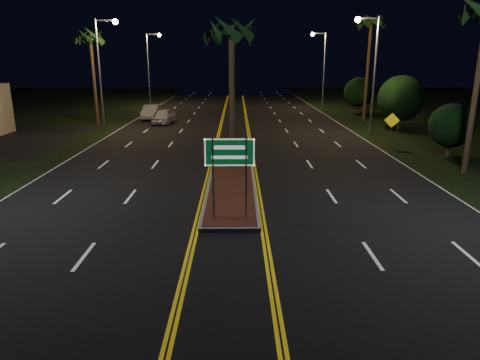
{
  "coord_description": "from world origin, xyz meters",
  "views": [
    {
      "loc": [
        0.27,
        -12.16,
        5.93
      ],
      "look_at": [
        0.37,
        1.98,
        1.9
      ],
      "focal_mm": 32.0,
      "sensor_mm": 36.0,
      "label": 1
    }
  ],
  "objects_px": {
    "highway_sign": "(230,160)",
    "shrub_far": "(359,92)",
    "streetlight_left_far": "(151,61)",
    "palm_right_far": "(371,23)",
    "streetlight_right_far": "(321,61)",
    "car_near": "(164,115)",
    "car_far": "(151,111)",
    "palm_median": "(231,31)",
    "shrub_near": "(451,126)",
    "streetlight_left_mid": "(103,62)",
    "shrub_mid": "(401,98)",
    "median_island": "(231,188)",
    "warning_sign": "(391,125)",
    "palm_left_far": "(90,37)",
    "streetlight_right_mid": "(371,62)"
  },
  "relations": [
    {
      "from": "palm_left_far",
      "to": "warning_sign",
      "type": "xyz_separation_m",
      "value": [
        23.6,
        -11.23,
        -6.2
      ]
    },
    {
      "from": "streetlight_right_mid",
      "to": "shrub_near",
      "type": "xyz_separation_m",
      "value": [
        2.89,
        -8.0,
        -3.71
      ]
    },
    {
      "from": "streetlight_left_mid",
      "to": "car_near",
      "type": "height_order",
      "value": "streetlight_left_mid"
    },
    {
      "from": "palm_right_far",
      "to": "car_near",
      "type": "bearing_deg",
      "value": -175.63
    },
    {
      "from": "highway_sign",
      "to": "car_far",
      "type": "relative_size",
      "value": 0.66
    },
    {
      "from": "median_island",
      "to": "palm_median",
      "type": "xyz_separation_m",
      "value": [
        0.0,
        3.5,
        7.19
      ]
    },
    {
      "from": "palm_right_far",
      "to": "car_far",
      "type": "height_order",
      "value": "palm_right_far"
    },
    {
      "from": "streetlight_left_far",
      "to": "palm_right_far",
      "type": "xyz_separation_m",
      "value": [
        23.41,
        -14.0,
        3.49
      ]
    },
    {
      "from": "highway_sign",
      "to": "shrub_far",
      "type": "distance_m",
      "value": 35.96
    },
    {
      "from": "streetlight_left_mid",
      "to": "streetlight_right_far",
      "type": "xyz_separation_m",
      "value": [
        21.23,
        18.0,
        0.0
      ]
    },
    {
      "from": "streetlight_right_mid",
      "to": "shrub_far",
      "type": "distance_m",
      "value": 14.74
    },
    {
      "from": "palm_median",
      "to": "palm_left_far",
      "type": "relative_size",
      "value": 0.94
    },
    {
      "from": "shrub_mid",
      "to": "palm_right_far",
      "type": "bearing_deg",
      "value": 101.31
    },
    {
      "from": "streetlight_right_far",
      "to": "car_near",
      "type": "relative_size",
      "value": 1.92
    },
    {
      "from": "shrub_near",
      "to": "shrub_mid",
      "type": "relative_size",
      "value": 0.71
    },
    {
      "from": "streetlight_right_mid",
      "to": "shrub_far",
      "type": "height_order",
      "value": "streetlight_right_mid"
    },
    {
      "from": "median_island",
      "to": "palm_right_far",
      "type": "bearing_deg",
      "value": 60.9
    },
    {
      "from": "palm_median",
      "to": "warning_sign",
      "type": "relative_size",
      "value": 3.47
    },
    {
      "from": "palm_right_far",
      "to": "car_near",
      "type": "distance_m",
      "value": 21.25
    },
    {
      "from": "streetlight_right_far",
      "to": "streetlight_right_mid",
      "type": "bearing_deg",
      "value": -90.0
    },
    {
      "from": "palm_left_far",
      "to": "streetlight_left_far",
      "type": "bearing_deg",
      "value": 82.22
    },
    {
      "from": "streetlight_right_far",
      "to": "palm_right_far",
      "type": "xyz_separation_m",
      "value": [
        2.19,
        -12.0,
        3.49
      ]
    },
    {
      "from": "palm_right_far",
      "to": "car_near",
      "type": "height_order",
      "value": "palm_right_far"
    },
    {
      "from": "streetlight_right_mid",
      "to": "streetlight_right_far",
      "type": "xyz_separation_m",
      "value": [
        0.0,
        20.0,
        0.0
      ]
    },
    {
      "from": "shrub_mid",
      "to": "car_near",
      "type": "relative_size",
      "value": 0.99
    },
    {
      "from": "streetlight_right_mid",
      "to": "car_near",
      "type": "height_order",
      "value": "streetlight_right_mid"
    },
    {
      "from": "streetlight_right_mid",
      "to": "highway_sign",
      "type": "bearing_deg",
      "value": -118.93
    },
    {
      "from": "streetlight_right_mid",
      "to": "streetlight_right_far",
      "type": "relative_size",
      "value": 1.0
    },
    {
      "from": "palm_left_far",
      "to": "highway_sign",
      "type": "bearing_deg",
      "value": -63.08
    },
    {
      "from": "streetlight_left_far",
      "to": "shrub_near",
      "type": "distance_m",
      "value": 38.67
    },
    {
      "from": "highway_sign",
      "to": "shrub_near",
      "type": "height_order",
      "value": "highway_sign"
    },
    {
      "from": "shrub_near",
      "to": "car_near",
      "type": "bearing_deg",
      "value": 144.27
    },
    {
      "from": "streetlight_right_far",
      "to": "palm_median",
      "type": "relative_size",
      "value": 1.08
    },
    {
      "from": "streetlight_left_far",
      "to": "car_near",
      "type": "xyz_separation_m",
      "value": [
        3.94,
        -15.49,
        -4.87
      ]
    },
    {
      "from": "shrub_mid",
      "to": "shrub_far",
      "type": "xyz_separation_m",
      "value": [
        -0.2,
        12.0,
        -0.39
      ]
    },
    {
      "from": "shrub_near",
      "to": "shrub_mid",
      "type": "distance_m",
      "value": 10.04
    },
    {
      "from": "highway_sign",
      "to": "streetlight_left_far",
      "type": "distance_m",
      "value": 42.67
    },
    {
      "from": "median_island",
      "to": "shrub_mid",
      "type": "bearing_deg",
      "value": 50.53
    },
    {
      "from": "palm_right_far",
      "to": "shrub_mid",
      "type": "relative_size",
      "value": 2.23
    },
    {
      "from": "streetlight_left_mid",
      "to": "car_far",
      "type": "bearing_deg",
      "value": 74.17
    },
    {
      "from": "median_island",
      "to": "palm_median",
      "type": "bearing_deg",
      "value": 90.0
    },
    {
      "from": "palm_right_far",
      "to": "shrub_far",
      "type": "relative_size",
      "value": 2.6
    },
    {
      "from": "shrub_near",
      "to": "palm_median",
      "type": "bearing_deg",
      "value": -165.47
    },
    {
      "from": "palm_median",
      "to": "palm_right_far",
      "type": "bearing_deg",
      "value": 56.72
    },
    {
      "from": "palm_median",
      "to": "shrub_near",
      "type": "distance_m",
      "value": 14.93
    },
    {
      "from": "highway_sign",
      "to": "streetlight_left_far",
      "type": "xyz_separation_m",
      "value": [
        -10.61,
        41.2,
        3.25
      ]
    },
    {
      "from": "streetlight_right_far",
      "to": "car_far",
      "type": "height_order",
      "value": "streetlight_right_far"
    },
    {
      "from": "shrub_far",
      "to": "streetlight_right_mid",
      "type": "bearing_deg",
      "value": -102.82
    },
    {
      "from": "shrub_far",
      "to": "car_near",
      "type": "distance_m",
      "value": 21.86
    },
    {
      "from": "streetlight_right_far",
      "to": "streetlight_left_far",
      "type": "bearing_deg",
      "value": 174.62
    }
  ]
}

